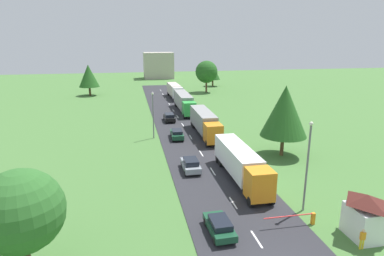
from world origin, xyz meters
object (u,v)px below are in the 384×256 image
(guard_booth, at_px, (365,216))
(truck_fourth, at_px, (175,90))
(car_third, at_px, (177,134))
(lamppost_lead, at_px, (308,163))
(car_lead, at_px, (220,226))
(person_lead, at_px, (362,239))
(tree_pine, at_px, (89,76))
(car_second, at_px, (191,165))
(tree_maple, at_px, (213,71))
(truck_lead, at_px, (241,163))
(tree_oak, at_px, (206,72))
(truck_third, at_px, (184,102))
(tree_birch, at_px, (21,211))
(barrier_gate, at_px, (305,218))
(truck_second, at_px, (205,122))
(car_fourth, at_px, (169,117))
(tree_elm, at_px, (285,111))
(lamppost_second, at_px, (153,113))
(distant_building, at_px, (158,65))

(guard_booth, bearing_deg, truck_fourth, 95.23)
(car_third, xyz_separation_m, guard_booth, (10.77, -29.37, 1.04))
(lamppost_lead, bearing_deg, car_lead, -165.05)
(guard_booth, xyz_separation_m, lamppost_lead, (-2.52, 4.82, 2.86))
(person_lead, height_order, tree_pine, tree_pine)
(car_second, distance_m, tree_maple, 72.79)
(truck_lead, distance_m, car_second, 6.24)
(car_second, xyz_separation_m, tree_oak, (15.49, 58.08, 5.06))
(truck_lead, distance_m, truck_fourth, 53.44)
(truck_third, height_order, tree_birch, tree_birch)
(barrier_gate, bearing_deg, person_lead, -56.71)
(truck_second, bearing_deg, barrier_gate, -85.35)
(car_fourth, bearing_deg, barrier_gate, -79.82)
(guard_booth, relative_size, person_lead, 2.22)
(car_second, relative_size, guard_booth, 1.13)
(truck_second, distance_m, car_lead, 28.61)
(car_fourth, distance_m, person_lead, 43.25)
(tree_maple, height_order, tree_elm, tree_elm)
(barrier_gate, xyz_separation_m, lamppost_second, (-10.65, 27.98, 3.44))
(truck_lead, bearing_deg, car_second, 144.31)
(tree_birch, bearing_deg, tree_elm, 34.10)
(car_lead, distance_m, car_second, 13.46)
(truck_fourth, bearing_deg, tree_maple, 52.30)
(tree_maple, bearing_deg, tree_oak, -112.74)
(lamppost_second, height_order, tree_birch, tree_birch)
(car_lead, distance_m, person_lead, 10.78)
(barrier_gate, bearing_deg, lamppost_lead, 63.20)
(truck_fourth, xyz_separation_m, barrier_gate, (2.34, -63.34, -1.40))
(tree_birch, bearing_deg, truck_lead, 31.53)
(truck_lead, relative_size, tree_oak, 1.44)
(truck_fourth, relative_size, tree_birch, 1.62)
(car_third, distance_m, tree_pine, 48.62)
(lamppost_second, height_order, tree_oak, tree_oak)
(truck_third, distance_m, lamppost_lead, 44.67)
(lamppost_lead, xyz_separation_m, distant_building, (-3.53, 106.90, 0.25))
(truck_third, bearing_deg, truck_lead, -89.65)
(tree_birch, bearing_deg, car_third, 63.35)
(person_lead, bearing_deg, truck_third, 95.83)
(truck_second, relative_size, car_third, 3.02)
(tree_birch, bearing_deg, tree_pine, 92.61)
(tree_birch, height_order, tree_pine, tree_pine)
(guard_booth, xyz_separation_m, tree_maple, (9.35, 85.73, 2.96))
(car_fourth, xyz_separation_m, tree_pine, (-17.95, 33.59, 4.57))
(barrier_gate, relative_size, lamppost_second, 0.63)
(car_lead, bearing_deg, truck_second, 79.50)
(truck_lead, bearing_deg, truck_fourth, 89.94)
(car_fourth, distance_m, barrier_gate, 38.92)
(car_second, distance_m, person_lead, 19.99)
(guard_booth, bearing_deg, car_lead, 167.37)
(car_second, relative_size, car_fourth, 0.96)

